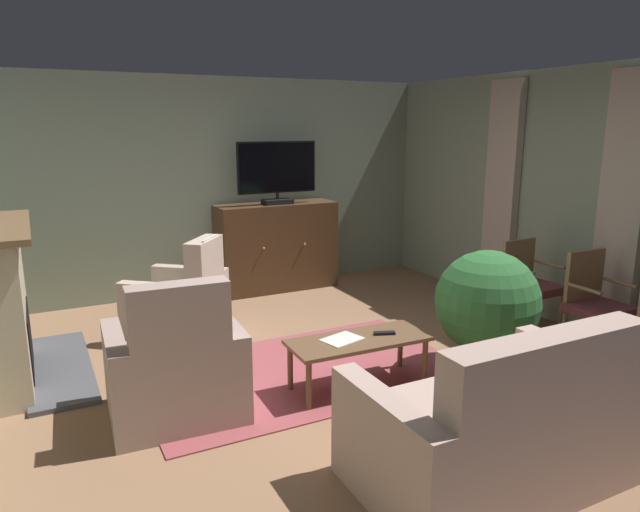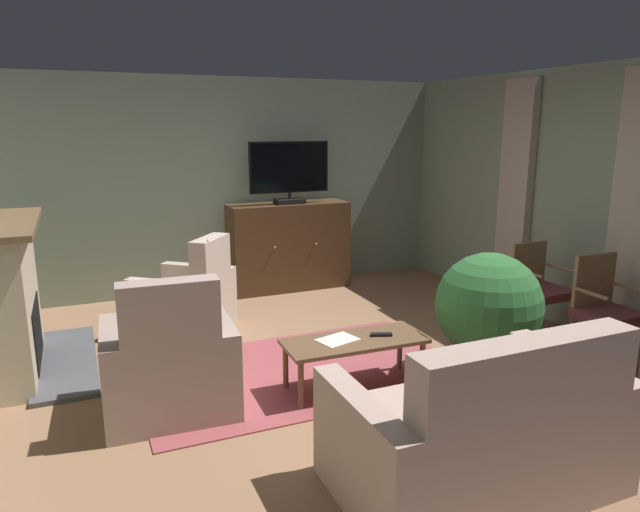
{
  "view_description": "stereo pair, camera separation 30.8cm",
  "coord_description": "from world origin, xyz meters",
  "px_view_note": "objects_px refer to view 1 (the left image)",
  "views": [
    {
      "loc": [
        -2.13,
        -3.91,
        2.05
      ],
      "look_at": [
        0.02,
        0.31,
        0.96
      ],
      "focal_mm": 32.12,
      "sensor_mm": 36.0,
      "label": 1
    },
    {
      "loc": [
        -1.85,
        -4.04,
        2.05
      ],
      "look_at": [
        0.02,
        0.31,
        0.96
      ],
      "focal_mm": 32.12,
      "sensor_mm": 36.0,
      "label": 2
    }
  ],
  "objects_px": {
    "tv_cabinet": "(277,248)",
    "potted_plant_small_fern_corner": "(487,303)",
    "coffee_table": "(359,344)",
    "folded_newspaper": "(342,339)",
    "tv_remote": "(384,333)",
    "side_chair_nearest_door": "(528,282)",
    "armchair_in_far_corner": "(181,303)",
    "armchair_angled_to_table": "(176,372)",
    "sofa_floral": "(497,430)",
    "television": "(277,171)",
    "side_chair_tucked_against_wall": "(595,301)"
  },
  "relations": [
    {
      "from": "armchair_in_far_corner",
      "to": "potted_plant_small_fern_corner",
      "type": "xyz_separation_m",
      "value": [
        2.09,
        -2.03,
        0.28
      ]
    },
    {
      "from": "television",
      "to": "side_chair_tucked_against_wall",
      "type": "height_order",
      "value": "television"
    },
    {
      "from": "folded_newspaper",
      "to": "sofa_floral",
      "type": "bearing_deg",
      "value": -97.57
    },
    {
      "from": "tv_remote",
      "to": "sofa_floral",
      "type": "relative_size",
      "value": 0.11
    },
    {
      "from": "coffee_table",
      "to": "armchair_in_far_corner",
      "type": "xyz_separation_m",
      "value": [
        -0.95,
        1.85,
        -0.05
      ]
    },
    {
      "from": "television",
      "to": "folded_newspaper",
      "type": "relative_size",
      "value": 3.36
    },
    {
      "from": "armchair_in_far_corner",
      "to": "side_chair_tucked_against_wall",
      "type": "relative_size",
      "value": 1.2
    },
    {
      "from": "tv_cabinet",
      "to": "side_chair_nearest_door",
      "type": "distance_m",
      "value": 3.04
    },
    {
      "from": "coffee_table",
      "to": "folded_newspaper",
      "type": "distance_m",
      "value": 0.14
    },
    {
      "from": "sofa_floral",
      "to": "armchair_angled_to_table",
      "type": "distance_m",
      "value": 2.18
    },
    {
      "from": "television",
      "to": "side_chair_tucked_against_wall",
      "type": "bearing_deg",
      "value": -62.47
    },
    {
      "from": "armchair_in_far_corner",
      "to": "side_chair_tucked_against_wall",
      "type": "bearing_deg",
      "value": -35.37
    },
    {
      "from": "armchair_in_far_corner",
      "to": "tv_cabinet",
      "type": "bearing_deg",
      "value": 35.44
    },
    {
      "from": "television",
      "to": "coffee_table",
      "type": "xyz_separation_m",
      "value": [
        -0.52,
        -2.85,
        -1.13
      ]
    },
    {
      "from": "side_chair_nearest_door",
      "to": "potted_plant_small_fern_corner",
      "type": "bearing_deg",
      "value": -152.62
    },
    {
      "from": "armchair_angled_to_table",
      "to": "tv_cabinet",
      "type": "bearing_deg",
      "value": 54.86
    },
    {
      "from": "armchair_in_far_corner",
      "to": "side_chair_nearest_door",
      "type": "distance_m",
      "value": 3.49
    },
    {
      "from": "folded_newspaper",
      "to": "armchair_in_far_corner",
      "type": "distance_m",
      "value": 1.99
    },
    {
      "from": "coffee_table",
      "to": "folded_newspaper",
      "type": "relative_size",
      "value": 3.78
    },
    {
      "from": "armchair_angled_to_table",
      "to": "side_chair_tucked_against_wall",
      "type": "height_order",
      "value": "armchair_angled_to_table"
    },
    {
      "from": "folded_newspaper",
      "to": "side_chair_nearest_door",
      "type": "distance_m",
      "value": 2.36
    },
    {
      "from": "tv_cabinet",
      "to": "side_chair_tucked_against_wall",
      "type": "distance_m",
      "value": 3.7
    },
    {
      "from": "tv_cabinet",
      "to": "tv_remote",
      "type": "xyz_separation_m",
      "value": [
        -0.29,
        -2.92,
        -0.1
      ]
    },
    {
      "from": "coffee_table",
      "to": "tv_remote",
      "type": "bearing_deg",
      "value": -4.39
    },
    {
      "from": "armchair_in_far_corner",
      "to": "armchair_angled_to_table",
      "type": "distance_m",
      "value": 1.73
    },
    {
      "from": "side_chair_tucked_against_wall",
      "to": "side_chair_nearest_door",
      "type": "xyz_separation_m",
      "value": [
        -0.0,
        0.76,
        -0.01
      ]
    },
    {
      "from": "folded_newspaper",
      "to": "potted_plant_small_fern_corner",
      "type": "height_order",
      "value": "potted_plant_small_fern_corner"
    },
    {
      "from": "side_chair_tucked_against_wall",
      "to": "folded_newspaper",
      "type": "bearing_deg",
      "value": 169.62
    },
    {
      "from": "tv_cabinet",
      "to": "potted_plant_small_fern_corner",
      "type": "xyz_separation_m",
      "value": [
        0.61,
        -3.08,
        0.07
      ]
    },
    {
      "from": "coffee_table",
      "to": "side_chair_nearest_door",
      "type": "height_order",
      "value": "side_chair_nearest_door"
    },
    {
      "from": "coffee_table",
      "to": "armchair_angled_to_table",
      "type": "bearing_deg",
      "value": 172.49
    },
    {
      "from": "side_chair_nearest_door",
      "to": "tv_remote",
      "type": "bearing_deg",
      "value": -168.85
    },
    {
      "from": "potted_plant_small_fern_corner",
      "to": "armchair_in_far_corner",
      "type": "bearing_deg",
      "value": 135.72
    },
    {
      "from": "folded_newspaper",
      "to": "armchair_in_far_corner",
      "type": "xyz_separation_m",
      "value": [
        -0.82,
        1.82,
        -0.1
      ]
    },
    {
      "from": "sofa_floral",
      "to": "armchair_in_far_corner",
      "type": "relative_size",
      "value": 1.4
    },
    {
      "from": "television",
      "to": "side_chair_nearest_door",
      "type": "bearing_deg",
      "value": -55.77
    },
    {
      "from": "folded_newspaper",
      "to": "sofa_floral",
      "type": "xyz_separation_m",
      "value": [
        0.2,
        -1.47,
        -0.08
      ]
    },
    {
      "from": "tv_cabinet",
      "to": "television",
      "type": "xyz_separation_m",
      "value": [
        0.0,
        -0.05,
        0.97
      ]
    },
    {
      "from": "sofa_floral",
      "to": "potted_plant_small_fern_corner",
      "type": "xyz_separation_m",
      "value": [
        1.06,
        1.25,
        0.25
      ]
    },
    {
      "from": "side_chair_nearest_door",
      "to": "side_chair_tucked_against_wall",
      "type": "bearing_deg",
      "value": -89.72
    },
    {
      "from": "tv_remote",
      "to": "armchair_angled_to_table",
      "type": "bearing_deg",
      "value": -166.44
    },
    {
      "from": "armchair_angled_to_table",
      "to": "potted_plant_small_fern_corner",
      "type": "bearing_deg",
      "value": -8.2
    },
    {
      "from": "tv_remote",
      "to": "sofa_floral",
      "type": "bearing_deg",
      "value": -75.66
    },
    {
      "from": "armchair_in_far_corner",
      "to": "side_chair_tucked_against_wall",
      "type": "xyz_separation_m",
      "value": [
        3.16,
        -2.24,
        0.2
      ]
    },
    {
      "from": "tv_remote",
      "to": "sofa_floral",
      "type": "xyz_separation_m",
      "value": [
        -0.16,
        -1.42,
        -0.09
      ]
    },
    {
      "from": "coffee_table",
      "to": "armchair_in_far_corner",
      "type": "height_order",
      "value": "armchair_in_far_corner"
    },
    {
      "from": "tv_remote",
      "to": "side_chair_nearest_door",
      "type": "bearing_deg",
      "value": 31.78
    },
    {
      "from": "tv_cabinet",
      "to": "side_chair_tucked_against_wall",
      "type": "bearing_deg",
      "value": -62.85
    },
    {
      "from": "coffee_table",
      "to": "armchair_angled_to_table",
      "type": "relative_size",
      "value": 1.07
    },
    {
      "from": "armchair_in_far_corner",
      "to": "potted_plant_small_fern_corner",
      "type": "relative_size",
      "value": 1.1
    }
  ]
}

